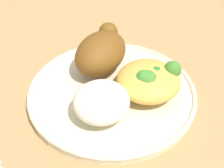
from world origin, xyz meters
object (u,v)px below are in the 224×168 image
(roasted_chicken, at_px, (101,52))
(plate, at_px, (112,92))
(rice_pile, at_px, (101,102))
(mac_cheese_with_broccoli, at_px, (149,80))

(roasted_chicken, bearing_deg, plate, -133.61)
(rice_pile, bearing_deg, plate, 13.39)
(roasted_chicken, height_order, mac_cheese_with_broccoli, roasted_chicken)
(mac_cheese_with_broccoli, bearing_deg, roasted_chicken, 80.59)
(roasted_chicken, xyz_separation_m, mac_cheese_with_broccoli, (-0.02, -0.10, -0.01))
(plate, bearing_deg, mac_cheese_with_broccoli, -64.37)
(roasted_chicken, xyz_separation_m, rice_pile, (-0.10, -0.06, -0.01))
(plate, distance_m, roasted_chicken, 0.07)
(rice_pile, height_order, mac_cheese_with_broccoli, rice_pile)
(plate, bearing_deg, rice_pile, -166.61)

